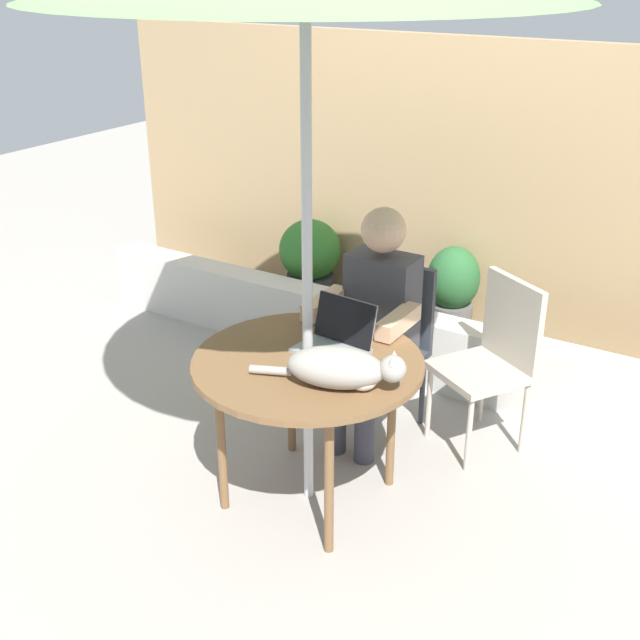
{
  "coord_description": "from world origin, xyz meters",
  "views": [
    {
      "loc": [
        1.67,
        -2.6,
        2.32
      ],
      "look_at": [
        0.0,
        0.1,
        0.86
      ],
      "focal_mm": 45.3,
      "sensor_mm": 36.0,
      "label": 1
    }
  ],
  "objects": [
    {
      "name": "planter_wall_low",
      "position": [
        0.0,
        1.28,
        0.21
      ],
      "size": [
        4.71,
        0.2,
        0.42
      ],
      "primitive_type": "cube",
      "color": "beige",
      "rests_on": "ground"
    },
    {
      "name": "fence_back",
      "position": [
        0.0,
        1.91,
        0.94
      ],
      "size": [
        5.24,
        0.08,
        1.89
      ],
      "primitive_type": "cube",
      "color": "tan",
      "rests_on": "ground"
    },
    {
      "name": "laptop",
      "position": [
        0.05,
        0.17,
        0.77
      ],
      "size": [
        0.32,
        0.28,
        0.21
      ],
      "color": "gray",
      "rests_on": "patio_table"
    },
    {
      "name": "ground_plane",
      "position": [
        0.0,
        0.0,
        0.0
      ],
      "size": [
        14.0,
        14.0,
        0.0
      ],
      "primitive_type": "plane",
      "color": "gray"
    },
    {
      "name": "potted_plant_near_fence",
      "position": [
        -1.04,
        1.65,
        0.4
      ],
      "size": [
        0.41,
        0.41,
        0.72
      ],
      "color": "#33383D",
      "rests_on": "ground"
    },
    {
      "name": "person_seated",
      "position": [
        0.0,
        0.61,
        0.68
      ],
      "size": [
        0.48,
        0.48,
        1.22
      ],
      "color": "#3F3F47",
      "rests_on": "ground"
    },
    {
      "name": "patio_table",
      "position": [
        0.0,
        0.0,
        0.65
      ],
      "size": [
        1.01,
        1.01,
        0.71
      ],
      "color": "brown",
      "rests_on": "ground"
    },
    {
      "name": "potted_plant_by_chair",
      "position": [
        -0.05,
        1.73,
        0.38
      ],
      "size": [
        0.32,
        0.32,
        0.7
      ],
      "color": "#595654",
      "rests_on": "ground"
    },
    {
      "name": "chair_empty",
      "position": [
        0.53,
        0.89,
        0.51
      ],
      "size": [
        0.55,
        0.55,
        0.88
      ],
      "color": "#B2A899",
      "rests_on": "ground"
    },
    {
      "name": "cat",
      "position": [
        0.25,
        -0.13,
        0.8
      ],
      "size": [
        0.63,
        0.31,
        0.17
      ],
      "color": "gray",
      "rests_on": "patio_table"
    },
    {
      "name": "chair_occupied",
      "position": [
        0.0,
        0.77,
        0.51
      ],
      "size": [
        0.4,
        0.4,
        0.88
      ],
      "color": "#33383F",
      "rests_on": "ground"
    }
  ]
}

